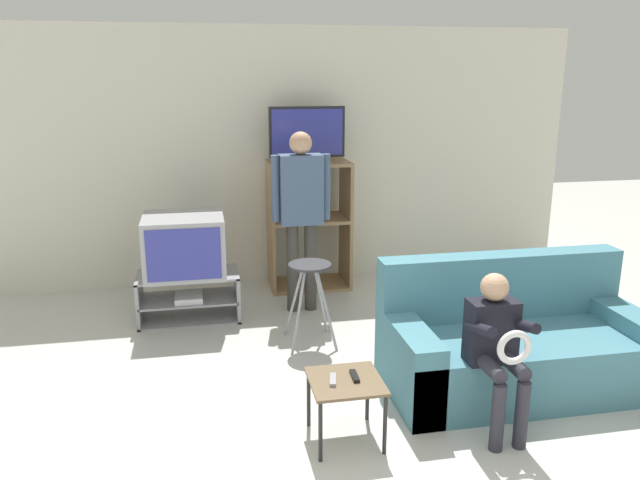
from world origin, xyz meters
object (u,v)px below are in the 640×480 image
object	(u,v)px
media_shelf	(309,224)
folding_stool	(310,280)
remote_control_black	(355,376)
person_seated_child	(497,342)
remote_control_white	(333,380)
tv_stand	(189,297)
television_main	(184,245)
snack_table	(346,388)
television_flat	(307,136)
couch	(514,346)
person_standing_adult	(301,204)

from	to	relation	value
media_shelf	folding_stool	xyz separation A→B (m)	(-0.24, -1.40, -0.12)
media_shelf	remote_control_black	world-z (taller)	media_shelf
media_shelf	person_seated_child	distance (m)	2.94
person_seated_child	remote_control_white	bearing A→B (deg)	176.84
media_shelf	remote_control_white	xyz separation A→B (m)	(-0.36, -2.82, -0.26)
tv_stand	television_main	bearing A→B (deg)	126.42
television_main	person_seated_child	xyz separation A→B (m)	(1.86, -2.21, -0.10)
television_main	snack_table	bearing A→B (deg)	-66.38
television_main	media_shelf	size ratio (longest dim) A/B	0.53
television_flat	snack_table	size ratio (longest dim) A/B	1.75
tv_stand	television_main	world-z (taller)	television_main
couch	person_standing_adult	xyz separation A→B (m)	(-1.22, 1.72, 0.71)
remote_control_black	remote_control_white	world-z (taller)	same
media_shelf	person_standing_adult	bearing A→B (deg)	-105.73
media_shelf	snack_table	world-z (taller)	media_shelf
person_seated_child	media_shelf	bearing A→B (deg)	102.40
media_shelf	folding_stool	distance (m)	1.43
snack_table	remote_control_white	distance (m)	0.10
tv_stand	remote_control_white	world-z (taller)	tv_stand
remote_control_black	remote_control_white	bearing A→B (deg)	-168.87
media_shelf	person_seated_child	size ratio (longest dim) A/B	1.31
remote_control_black	tv_stand	bearing A→B (deg)	117.47
person_seated_child	tv_stand	bearing A→B (deg)	130.03
tv_stand	remote_control_white	size ratio (longest dim) A/B	6.17
couch	person_standing_adult	size ratio (longest dim) A/B	1.10
media_shelf	folding_stool	world-z (taller)	media_shelf
couch	television_main	bearing A→B (deg)	142.77
person_seated_child	couch	bearing A→B (deg)	51.16
tv_stand	person_standing_adult	world-z (taller)	person_standing_adult
tv_stand	media_shelf	world-z (taller)	media_shelf
snack_table	remote_control_white	bearing A→B (deg)	-177.09
television_main	remote_control_white	size ratio (longest dim) A/B	4.80
media_shelf	couch	xyz separation A→B (m)	(1.03, -2.38, -0.36)
television_main	couch	world-z (taller)	television_main
media_shelf	television_flat	bearing A→B (deg)	-137.12
television_flat	remote_control_black	size ratio (longest dim) A/B	5.18
tv_stand	folding_stool	size ratio (longest dim) A/B	1.31
tv_stand	person_seated_child	distance (m)	2.89
tv_stand	media_shelf	size ratio (longest dim) A/B	0.69
tv_stand	snack_table	xyz separation A→B (m)	(0.93, -2.13, 0.14)
television_main	television_flat	distance (m)	1.62
media_shelf	remote_control_black	bearing A→B (deg)	-94.60
folding_stool	remote_control_black	size ratio (longest dim) A/B	4.73
media_shelf	television_flat	xyz separation A→B (m)	(-0.01, -0.01, 0.89)
couch	folding_stool	bearing A→B (deg)	142.62
folding_stool	person_seated_child	world-z (taller)	person_seated_child
folding_stool	remote_control_white	distance (m)	1.43
media_shelf	folding_stool	bearing A→B (deg)	-99.78
snack_table	couch	world-z (taller)	couch
couch	person_seated_child	distance (m)	0.70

